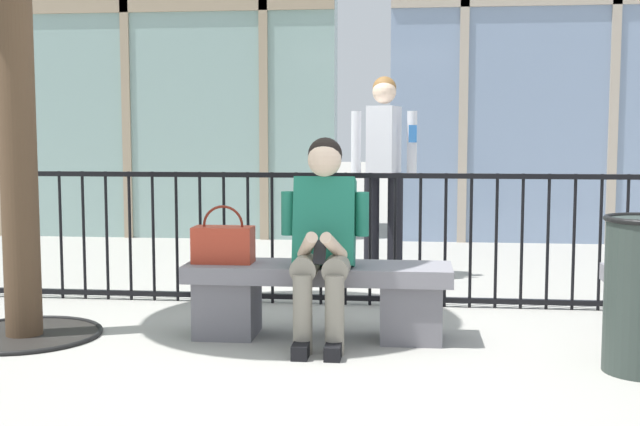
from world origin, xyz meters
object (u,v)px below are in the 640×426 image
(stone_bench, at_px, (318,293))
(bystander_at_railing, at_px, (384,161))
(seated_person_with_phone, at_px, (323,234))
(handbag_on_bench, at_px, (223,244))

(stone_bench, relative_size, bystander_at_railing, 0.94)
(stone_bench, distance_m, seated_person_with_phone, 0.40)
(stone_bench, bearing_deg, seated_person_with_phone, -70.98)
(seated_person_with_phone, distance_m, bystander_at_railing, 2.27)
(seated_person_with_phone, xyz_separation_m, handbag_on_bench, (-0.62, 0.12, -0.08))
(seated_person_with_phone, height_order, handbag_on_bench, seated_person_with_phone)
(stone_bench, xyz_separation_m, handbag_on_bench, (-0.58, -0.01, 0.30))
(handbag_on_bench, bearing_deg, seated_person_with_phone, -10.76)
(seated_person_with_phone, bearing_deg, bystander_at_railing, 82.82)
(stone_bench, xyz_separation_m, bystander_at_railing, (0.32, 2.10, 0.73))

